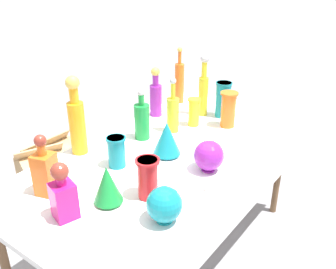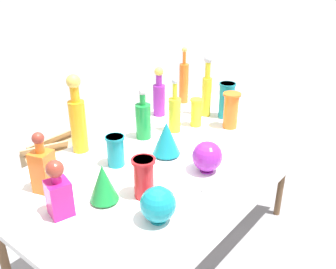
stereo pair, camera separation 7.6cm
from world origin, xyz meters
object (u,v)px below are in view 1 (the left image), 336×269
object	(u,v)px
slender_vase_0	(194,111)
slender_vase_4	(224,99)
fluted_vase_0	(167,138)
fluted_vase_1	(107,184)
tall_bottle_0	(77,120)
slender_vase_1	(148,177)
tall_bottle_3	(142,120)
tall_bottle_5	(203,89)
slender_vase_3	(228,108)
tall_bottle_1	(173,112)
round_bowl_0	(209,156)
tall_bottle_4	(156,96)
round_bowl_1	(164,205)
square_decanter_0	(45,170)
slender_vase_2	(116,151)
square_decanter_1	(62,194)
cardboard_box_behind_right	(56,168)
cardboard_box_behind_left	(53,179)
tall_bottle_2	(179,81)

from	to	relation	value
slender_vase_0	slender_vase_4	distance (m)	0.25
fluted_vase_0	fluted_vase_1	size ratio (longest dim) A/B	1.06
tall_bottle_0	slender_vase_1	world-z (taller)	tall_bottle_0
tall_bottle_0	tall_bottle_3	distance (m)	0.38
tall_bottle_3	fluted_vase_1	bearing A→B (deg)	-153.25
tall_bottle_5	slender_vase_3	distance (m)	0.24
tall_bottle_1	tall_bottle_3	bearing A→B (deg)	154.72
slender_vase_0	fluted_vase_0	xyz separation A→B (m)	(-0.41, -0.10, 0.00)
round_bowl_0	slender_vase_3	bearing A→B (deg)	18.59
fluted_vase_0	slender_vase_1	bearing A→B (deg)	-155.65
tall_bottle_4	round_bowl_1	xyz separation A→B (m)	(-0.85, -0.71, -0.06)
square_decanter_0	slender_vase_0	distance (m)	1.02
slender_vase_2	round_bowl_1	size ratio (longest dim) A/B	1.04
tall_bottle_1	slender_vase_3	xyz separation A→B (m)	(0.26, -0.23, -0.00)
fluted_vase_0	round_bowl_1	distance (m)	0.55
tall_bottle_1	round_bowl_1	world-z (taller)	tall_bottle_1
square_decanter_0	square_decanter_1	world-z (taller)	square_decanter_0
slender_vase_3	round_bowl_1	bearing A→B (deg)	-166.23
square_decanter_1	round_bowl_0	world-z (taller)	square_decanter_1
tall_bottle_5	fluted_vase_1	world-z (taller)	tall_bottle_5
square_decanter_0	round_bowl_1	size ratio (longest dim) A/B	1.89
slender_vase_1	cardboard_box_behind_right	bearing A→B (deg)	70.22
slender_vase_0	cardboard_box_behind_left	size ratio (longest dim) A/B	0.32
slender_vase_3	round_bowl_1	world-z (taller)	slender_vase_3
slender_vase_2	tall_bottle_2	bearing A→B (deg)	15.98
tall_bottle_3	round_bowl_1	xyz separation A→B (m)	(-0.53, -0.56, -0.03)
tall_bottle_1	fluted_vase_1	bearing A→B (deg)	-165.05
tall_bottle_0	square_decanter_1	xyz separation A→B (m)	(-0.41, -0.37, -0.08)
tall_bottle_3	slender_vase_2	bearing A→B (deg)	-162.28
square_decanter_0	slender_vase_3	distance (m)	1.16
square_decanter_0	slender_vase_4	xyz separation A→B (m)	(1.25, -0.20, 0.00)
tall_bottle_1	tall_bottle_4	bearing A→B (deg)	60.18
slender_vase_3	tall_bottle_3	bearing A→B (deg)	144.20
round_bowl_1	slender_vase_2	bearing A→B (deg)	65.66
tall_bottle_0	fluted_vase_0	bearing A→B (deg)	-57.49
tall_bottle_3	round_bowl_0	size ratio (longest dim) A/B	1.90
fluted_vase_1	square_decanter_1	bearing A→B (deg)	155.96
tall_bottle_1	round_bowl_0	size ratio (longest dim) A/B	2.12
tall_bottle_1	slender_vase_1	world-z (taller)	tall_bottle_1
fluted_vase_1	slender_vase_2	bearing A→B (deg)	36.52
tall_bottle_0	fluted_vase_1	distance (m)	0.52
tall_bottle_2	tall_bottle_0	bearing A→B (deg)	-179.81
tall_bottle_5	slender_vase_4	xyz separation A→B (m)	(0.06, -0.12, -0.05)
tall_bottle_4	slender_vase_1	size ratio (longest dim) A/B	1.73
tall_bottle_4	slender_vase_1	xyz separation A→B (m)	(-0.75, -0.55, -0.03)
square_decanter_1	round_bowl_0	xyz separation A→B (m)	(0.66, -0.29, -0.03)
slender_vase_4	slender_vase_1	bearing A→B (deg)	-169.88
slender_vase_1	slender_vase_3	world-z (taller)	slender_vase_3
slender_vase_3	round_bowl_0	distance (m)	0.56
tall_bottle_0	tall_bottle_1	bearing A→B (deg)	-25.59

